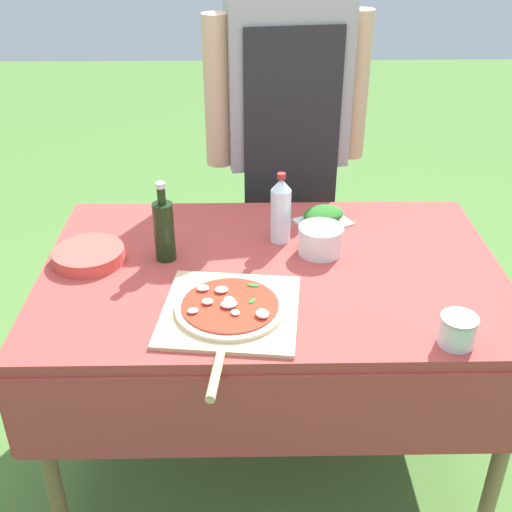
% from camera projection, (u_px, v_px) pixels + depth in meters
% --- Properties ---
extents(ground_plane, '(12.00, 12.00, 0.00)m').
position_uv_depth(ground_plane, '(270.00, 448.00, 2.37)').
color(ground_plane, '#517F38').
extents(prep_table, '(1.43, 0.94, 0.79)m').
position_uv_depth(prep_table, '(272.00, 290.00, 2.02)').
color(prep_table, '#A83D38').
rests_on(prep_table, ground).
extents(person_cook, '(0.63, 0.26, 1.69)m').
position_uv_depth(person_cook, '(287.00, 124.00, 2.50)').
color(person_cook, '#333D56').
rests_on(person_cook, ground).
extents(pizza_on_peel, '(0.41, 0.56, 0.05)m').
position_uv_depth(pizza_on_peel, '(230.00, 310.00, 1.76)').
color(pizza_on_peel, '#D1B27F').
rests_on(pizza_on_peel, prep_table).
extents(oil_bottle, '(0.06, 0.06, 0.26)m').
position_uv_depth(oil_bottle, '(164.00, 230.00, 1.97)').
color(oil_bottle, black).
rests_on(oil_bottle, prep_table).
extents(water_bottle, '(0.07, 0.07, 0.24)m').
position_uv_depth(water_bottle, '(281.00, 210.00, 2.07)').
color(water_bottle, silver).
rests_on(water_bottle, prep_table).
extents(herb_container, '(0.22, 0.20, 0.06)m').
position_uv_depth(herb_container, '(323.00, 216.00, 2.22)').
color(herb_container, silver).
rests_on(herb_container, prep_table).
extents(mixing_tub, '(0.14, 0.14, 0.09)m').
position_uv_depth(mixing_tub, '(320.00, 240.00, 2.04)').
color(mixing_tub, silver).
rests_on(mixing_tub, prep_table).
extents(plate_stack, '(0.23, 0.23, 0.04)m').
position_uv_depth(plate_stack, '(89.00, 255.00, 2.00)').
color(plate_stack, '#DB4C42').
rests_on(plate_stack, prep_table).
extents(sauce_jar, '(0.10, 0.10, 0.08)m').
position_uv_depth(sauce_jar, '(457.00, 332.00, 1.63)').
color(sauce_jar, silver).
rests_on(sauce_jar, prep_table).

